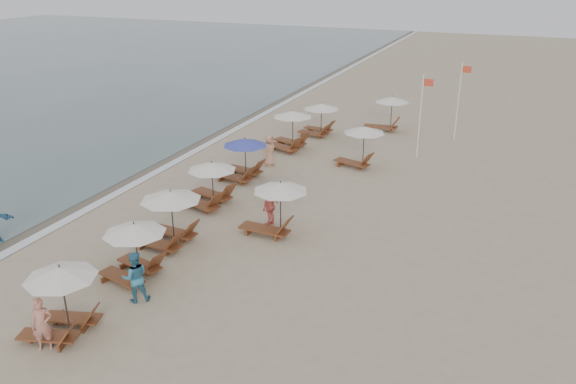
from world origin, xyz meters
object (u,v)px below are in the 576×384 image
at_px(beachgoer_near, 42,324).
at_px(lounger_station_5, 288,131).
at_px(inland_station_1, 359,143).
at_px(flag_pole_near, 421,113).
at_px(lounger_station_3, 207,185).
at_px(inland_station_0, 273,205).
at_px(lounger_station_6, 318,119).
at_px(beachgoer_far_a, 270,206).
at_px(inland_station_2, 386,112).
at_px(lounger_station_4, 241,159).
at_px(lounger_station_1, 132,250).
at_px(lounger_station_2, 167,218).
at_px(beachgoer_far_b, 269,150).
at_px(beachgoer_mid_a, 135,277).
at_px(lounger_station_0, 60,300).

bearing_deg(beachgoer_near, lounger_station_5, 55.49).
height_order(inland_station_1, flag_pole_near, flag_pole_near).
distance_m(lounger_station_3, inland_station_0, 4.32).
bearing_deg(inland_station_0, flag_pole_near, 73.89).
relative_size(inland_station_1, flag_pole_near, 0.58).
relative_size(lounger_station_6, beachgoer_far_a, 1.48).
bearing_deg(lounger_station_3, inland_station_2, 73.79).
xyz_separation_m(lounger_station_4, lounger_station_5, (0.28, 5.53, 0.05)).
bearing_deg(lounger_station_5, lounger_station_6, 80.24).
bearing_deg(lounger_station_6, lounger_station_4, -95.59).
height_order(lounger_station_1, lounger_station_2, lounger_station_2).
distance_m(lounger_station_5, beachgoer_far_b, 3.15).
bearing_deg(lounger_station_4, inland_station_0, -51.75).
relative_size(lounger_station_1, beachgoer_mid_a, 1.41).
bearing_deg(beachgoer_far_a, lounger_station_6, -159.85).
bearing_deg(lounger_station_0, lounger_station_2, 94.06).
height_order(inland_station_1, inland_station_2, same).
xyz_separation_m(lounger_station_5, inland_station_1, (4.70, -1.41, 0.26)).
distance_m(lounger_station_1, lounger_station_6, 19.29).
bearing_deg(beachgoer_near, inland_station_2, 45.49).
bearing_deg(beachgoer_mid_a, beachgoer_far_a, -143.06).
distance_m(lounger_station_2, beachgoer_far_a, 4.34).
xyz_separation_m(lounger_station_1, beachgoer_far_a, (2.63, 5.81, -0.23)).
bearing_deg(lounger_station_1, beachgoer_far_b, 92.56).
xyz_separation_m(beachgoer_far_a, beachgoer_far_b, (-3.20, 6.89, -0.00)).
height_order(lounger_station_0, lounger_station_1, lounger_station_0).
distance_m(beachgoer_mid_a, beachgoer_far_a, 7.19).
height_order(inland_station_2, flag_pole_near, flag_pole_near).
bearing_deg(flag_pole_near, beachgoer_mid_a, -107.00).
relative_size(lounger_station_2, flag_pole_near, 0.57).
bearing_deg(lounger_station_4, beachgoer_mid_a, -79.92).
bearing_deg(flag_pole_near, beachgoer_far_b, -147.90).
height_order(lounger_station_1, beachgoer_far_a, lounger_station_1).
relative_size(lounger_station_3, lounger_station_6, 1.05).
bearing_deg(beachgoer_mid_a, inland_station_2, -136.24).
bearing_deg(lounger_station_5, lounger_station_1, -87.23).
bearing_deg(lounger_station_0, lounger_station_4, 94.91).
height_order(lounger_station_1, lounger_station_6, lounger_station_1).
xyz_separation_m(lounger_station_2, lounger_station_6, (0.13, 16.67, -0.08)).
distance_m(inland_station_2, beachgoer_far_b, 10.21).
height_order(lounger_station_2, lounger_station_4, lounger_station_2).
distance_m(lounger_station_4, beachgoer_near, 14.64).
bearing_deg(lounger_station_1, flag_pole_near, 68.97).
relative_size(lounger_station_1, beachgoer_far_a, 1.43).
bearing_deg(lounger_station_6, lounger_station_2, -90.44).
bearing_deg(beachgoer_near, beachgoer_mid_a, 37.18).
bearing_deg(lounger_station_1, beachgoer_far_a, 65.65).
distance_m(lounger_station_2, inland_station_0, 4.17).
xyz_separation_m(lounger_station_2, beachgoer_near, (0.41, -6.92, -0.34)).
distance_m(lounger_station_5, flag_pole_near, 7.65).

